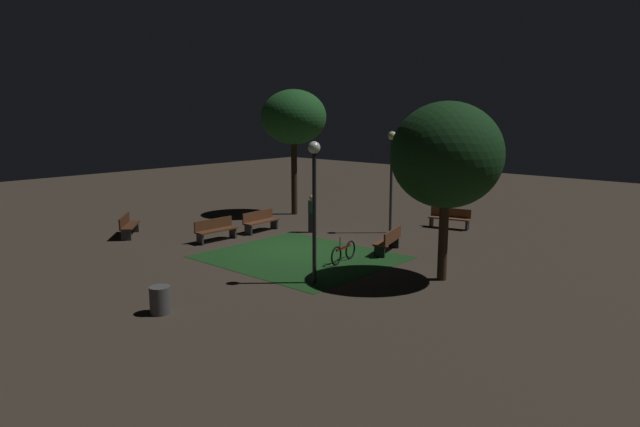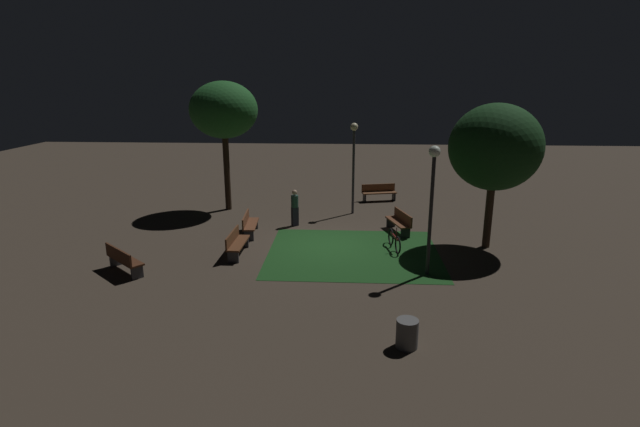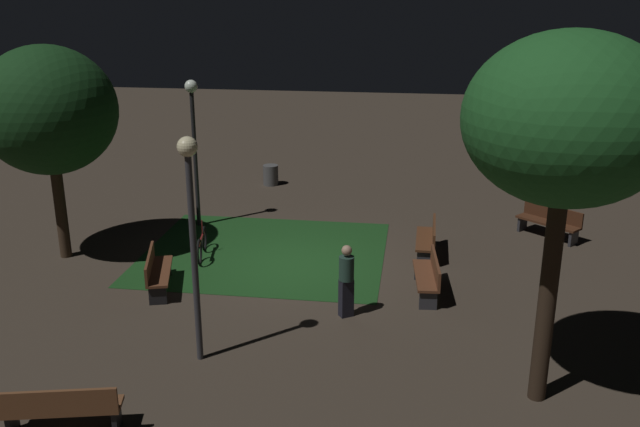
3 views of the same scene
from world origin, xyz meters
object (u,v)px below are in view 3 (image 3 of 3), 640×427
at_px(tree_back_right, 568,122).
at_px(lamp_post_plaza_west, 191,212).
at_px(bench_lawn_edge, 156,270).
at_px(bench_front_left, 429,274).
at_px(bench_front_right, 550,221).
at_px(pedestrian, 346,279).
at_px(lamp_post_path_center, 193,128).
at_px(bench_path_side, 61,408).
at_px(bench_near_trees, 428,238).
at_px(tree_back_left, 48,111).
at_px(bicycle, 202,245).
at_px(trash_bin, 271,175).

relative_size(tree_back_right, lamp_post_plaza_west, 1.43).
bearing_deg(bench_lawn_edge, bench_front_left, -83.92).
bearing_deg(lamp_post_plaza_west, tree_back_right, -93.93).
xyz_separation_m(bench_front_left, tree_back_right, (-3.94, -1.81, 4.29)).
relative_size(bench_front_right, pedestrian, 1.04).
relative_size(lamp_post_plaza_west, lamp_post_path_center, 1.01).
height_order(bench_lawn_edge, bench_path_side, same).
bearing_deg(lamp_post_path_center, bench_near_trees, -102.45).
xyz_separation_m(bench_front_right, tree_back_left, (-3.29, 12.71, 3.33)).
distance_m(bench_lawn_edge, lamp_post_plaza_west, 4.24).
height_order(bench_front_left, tree_back_left, tree_back_left).
bearing_deg(tree_back_left, bench_path_side, -152.53).
bearing_deg(pedestrian, bicycle, 55.36).
bearing_deg(bench_path_side, bench_front_right, -41.17).
height_order(tree_back_left, lamp_post_path_center, tree_back_left).
xyz_separation_m(bench_lawn_edge, pedestrian, (-0.71, -4.48, 0.37)).
xyz_separation_m(bench_near_trees, lamp_post_path_center, (1.47, 6.67, 2.44)).
bearing_deg(bench_path_side, trash_bin, -0.79).
bearing_deg(bench_front_left, bicycle, 76.10).
xyz_separation_m(bench_path_side, pedestrian, (4.70, -3.94, 0.37)).
distance_m(bench_near_trees, bench_front_right, 3.85).
distance_m(bench_front_left, lamp_post_plaza_west, 6.07).
relative_size(trash_bin, bicycle, 0.44).
bearing_deg(tree_back_right, bench_front_right, -10.66).
bearing_deg(tree_back_left, lamp_post_path_center, -42.95).
height_order(tree_back_right, pedestrian, tree_back_right).
bearing_deg(tree_back_left, bench_near_trees, -81.48).
bearing_deg(tree_back_right, lamp_post_path_center, 47.44).
bearing_deg(trash_bin, bench_lawn_edge, 175.32).
bearing_deg(pedestrian, trash_bin, 20.94).
bearing_deg(bicycle, bench_path_side, -179.03).
relative_size(tree_back_left, lamp_post_plaza_west, 1.26).
bearing_deg(bench_front_right, pedestrian, 137.82).
height_order(bench_front_right, lamp_post_path_center, lamp_post_path_center).
bearing_deg(bicycle, trash_bin, -2.69).
xyz_separation_m(bench_path_side, bicycle, (7.51, 0.13, -0.14)).
height_order(bench_front_right, trash_bin, bench_front_right).
bearing_deg(bench_front_left, lamp_post_path_center, 60.00).
height_order(tree_back_right, lamp_post_path_center, tree_back_right).
bearing_deg(lamp_post_path_center, pedestrian, -136.67).
bearing_deg(tree_back_left, trash_bin, -27.53).
distance_m(tree_back_left, trash_bin, 9.05).
relative_size(bench_near_trees, trash_bin, 2.53).
xyz_separation_m(lamp_post_path_center, trash_bin, (4.54, -1.19, -2.56)).
bearing_deg(bench_front_left, trash_bin, 33.16).
height_order(bench_front_left, pedestrian, pedestrian).
bearing_deg(bench_front_left, bench_lawn_edge, 96.08).
bearing_deg(bench_near_trees, pedestrian, 155.00).
relative_size(bench_front_left, tree_back_left, 0.34).
xyz_separation_m(bench_lawn_edge, bench_front_right, (4.93, -9.59, 0.00)).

